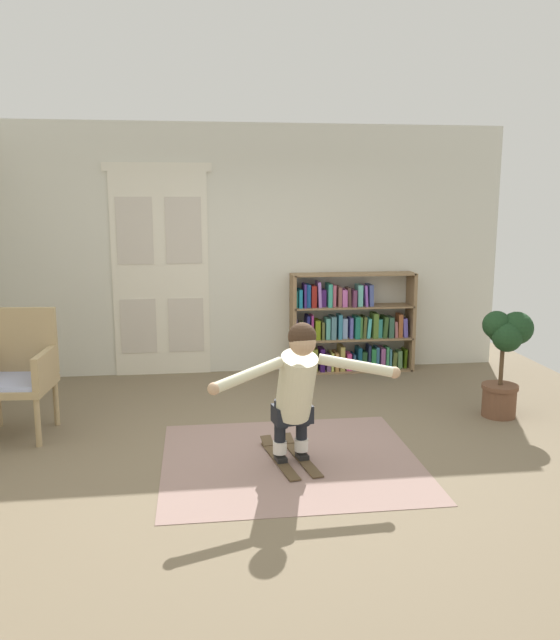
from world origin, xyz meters
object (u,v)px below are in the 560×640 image
(bookshelf, at_px, (348,328))
(wicker_chair, at_px, (17,370))
(skis_pair, at_px, (289,457))
(potted_plant, at_px, (505,351))
(person_skier, at_px, (297,384))

(bookshelf, relative_size, wicker_chair, 1.35)
(skis_pair, bearing_deg, bookshelf, 67.13)
(wicker_chair, distance_m, skis_pair, 2.52)
(potted_plant, relative_size, skis_pair, 1.21)
(skis_pair, xyz_separation_m, person_skier, (0.03, -0.17, 0.66))
(bookshelf, bearing_deg, potted_plant, -58.74)
(wicker_chair, height_order, potted_plant, wicker_chair)
(bookshelf, xyz_separation_m, wicker_chair, (-3.37, -1.67, 0.06))
(bookshelf, bearing_deg, person_skier, -111.01)
(bookshelf, distance_m, wicker_chair, 3.76)
(skis_pair, relative_size, person_skier, 0.57)
(bookshelf, distance_m, skis_pair, 2.83)
(bookshelf, bearing_deg, wicker_chair, -153.63)
(bookshelf, height_order, skis_pair, bookshelf)
(skis_pair, distance_m, person_skier, 0.68)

